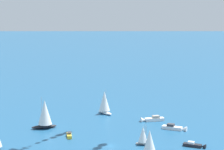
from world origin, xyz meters
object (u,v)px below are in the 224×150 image
object	(u,v)px
sailboat_far_stbd	(45,114)
motorboat_outer_ring_b	(69,136)
sailboat_offshore	(149,145)
sailboat_trailing	(104,102)
motorboat_far_port	(176,128)
sailboat_mid_cluster	(143,135)
motorboat_near_centre	(195,145)
motorboat_outer_ring_c	(151,119)

from	to	relation	value
sailboat_far_stbd	motorboat_outer_ring_b	size ratio (longest dim) A/B	2.06
sailboat_offshore	sailboat_trailing	world-z (taller)	sailboat_trailing
sailboat_trailing	motorboat_outer_ring_b	xyz separation A→B (m)	(-7.23, 38.51, -4.97)
motorboat_far_port	sailboat_trailing	bearing A→B (deg)	-12.55
motorboat_far_port	sailboat_offshore	size ratio (longest dim) A/B	0.89
sailboat_trailing	motorboat_outer_ring_b	bearing A→B (deg)	100.63
motorboat_far_port	sailboat_trailing	size ratio (longest dim) A/B	0.86
motorboat_far_port	sailboat_mid_cluster	size ratio (longest dim) A/B	1.34
motorboat_near_centre	sailboat_offshore	distance (m)	23.13
motorboat_far_port	motorboat_outer_ring_b	bearing A→B (deg)	43.18
sailboat_trailing	motorboat_outer_ring_b	size ratio (longest dim) A/B	1.87
motorboat_far_port	sailboat_offshore	world-z (taller)	sailboat_offshore
sailboat_far_stbd	sailboat_trailing	world-z (taller)	sailboat_far_stbd
motorboat_far_port	motorboat_outer_ring_c	distance (m)	16.18
motorboat_near_centre	motorboat_far_port	size ratio (longest dim) A/B	0.79
sailboat_far_stbd	motorboat_outer_ring_c	size ratio (longest dim) A/B	1.39
sailboat_far_stbd	sailboat_mid_cluster	distance (m)	44.60
motorboat_near_centre	motorboat_outer_ring_c	size ratio (longest dim) A/B	0.86
sailboat_offshore	motorboat_far_port	bearing A→B (deg)	-81.24
sailboat_trailing	motorboat_outer_ring_b	world-z (taller)	sailboat_trailing
motorboat_outer_ring_c	motorboat_outer_ring_b	bearing A→B (deg)	64.94
motorboat_far_port	sailboat_offshore	distance (m)	38.92
motorboat_far_port	sailboat_offshore	xyz separation A→B (m)	(-5.89, 38.21, 4.53)
sailboat_trailing	sailboat_offshore	bearing A→B (deg)	133.76
motorboat_far_port	motorboat_outer_ring_b	distance (m)	43.58
sailboat_mid_cluster	motorboat_outer_ring_c	xyz separation A→B (m)	(11.20, -31.69, -2.72)
sailboat_mid_cluster	motorboat_outer_ring_c	bearing A→B (deg)	-70.54
motorboat_outer_ring_c	motorboat_near_centre	bearing A→B (deg)	139.11
motorboat_far_port	sailboat_far_stbd	size ratio (longest dim) A/B	0.78
motorboat_near_centre	motorboat_outer_ring_c	bearing A→B (deg)	-40.89
motorboat_far_port	sailboat_trailing	distance (m)	40.24
sailboat_mid_cluster	motorboat_far_port	bearing A→B (deg)	-97.33
motorboat_outer_ring_b	motorboat_outer_ring_c	world-z (taller)	motorboat_outer_ring_c
motorboat_near_centre	sailboat_mid_cluster	world-z (taller)	sailboat_mid_cluster
sailboat_offshore	motorboat_outer_ring_c	size ratio (longest dim) A/B	1.22
motorboat_near_centre	sailboat_far_stbd	size ratio (longest dim) A/B	0.62
motorboat_outer_ring_c	motorboat_far_port	bearing A→B (deg)	152.08
motorboat_far_port	motorboat_outer_ring_b	world-z (taller)	motorboat_far_port
sailboat_trailing	motorboat_near_centre	bearing A→B (deg)	154.12
sailboat_far_stbd	sailboat_offshore	xyz separation A→B (m)	(-53.51, 13.38, -0.74)
motorboat_far_port	sailboat_far_stbd	distance (m)	53.96
sailboat_offshore	sailboat_trailing	distance (m)	64.92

